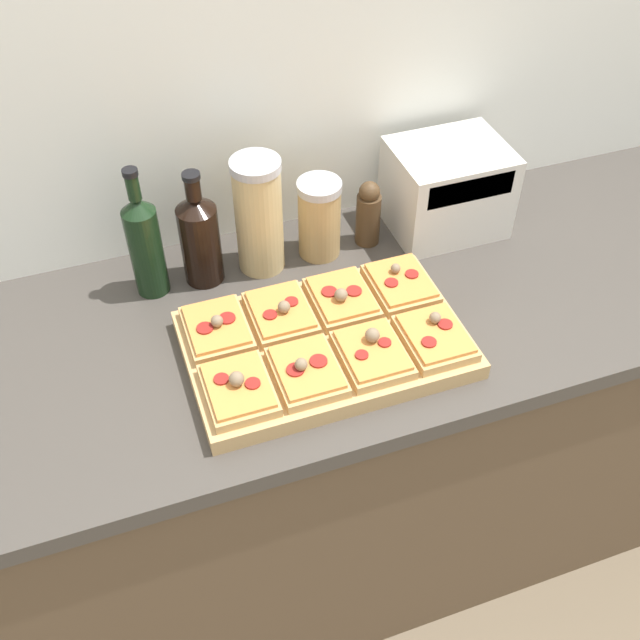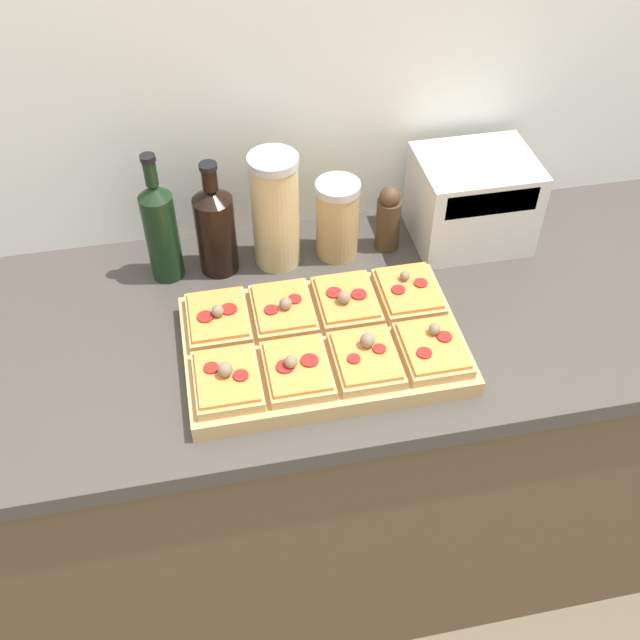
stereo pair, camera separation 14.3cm
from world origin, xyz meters
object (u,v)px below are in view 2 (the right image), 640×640
at_px(cutting_board, 323,345).
at_px(toaster_oven, 472,200).
at_px(grain_jar_tall, 275,211).
at_px(olive_oil_bottle, 161,229).
at_px(wine_bottle, 215,228).
at_px(grain_jar_short, 337,219).
at_px(pepper_mill, 388,218).

bearing_deg(cutting_board, toaster_oven, 36.44).
relative_size(grain_jar_tall, toaster_oven, 0.96).
distance_m(olive_oil_bottle, wine_bottle, 0.11).
relative_size(grain_jar_short, toaster_oven, 0.67).
bearing_deg(grain_jar_tall, cutting_board, -81.71).
relative_size(wine_bottle, pepper_mill, 1.68).
relative_size(cutting_board, pepper_mill, 3.38).
xyz_separation_m(wine_bottle, grain_jar_short, (0.26, -0.00, -0.02)).
bearing_deg(grain_jar_tall, pepper_mill, 0.00).
bearing_deg(olive_oil_bottle, wine_bottle, 0.00).
bearing_deg(grain_jar_tall, olive_oil_bottle, 180.00).
distance_m(wine_bottle, grain_jar_tall, 0.13).
distance_m(wine_bottle, pepper_mill, 0.38).
height_order(grain_jar_tall, grain_jar_short, grain_jar_tall).
relative_size(grain_jar_tall, pepper_mill, 1.68).
relative_size(olive_oil_bottle, toaster_oven, 1.08).
distance_m(cutting_board, grain_jar_short, 0.31).
xyz_separation_m(grain_jar_tall, grain_jar_short, (0.13, 0.00, -0.04)).
distance_m(cutting_board, grain_jar_tall, 0.32).
distance_m(pepper_mill, toaster_oven, 0.19).
bearing_deg(grain_jar_short, grain_jar_tall, 180.00).
bearing_deg(toaster_oven, grain_jar_tall, 179.89).
bearing_deg(olive_oil_bottle, grain_jar_tall, 0.00).
bearing_deg(wine_bottle, toaster_oven, -0.09).
relative_size(olive_oil_bottle, grain_jar_short, 1.62).
bearing_deg(olive_oil_bottle, grain_jar_short, 0.00).
bearing_deg(grain_jar_short, cutting_board, -107.28).
xyz_separation_m(wine_bottle, pepper_mill, (0.38, -0.00, -0.03)).
bearing_deg(grain_jar_tall, grain_jar_short, 0.00).
height_order(wine_bottle, toaster_oven, wine_bottle).
bearing_deg(wine_bottle, grain_jar_short, -0.00).
bearing_deg(grain_jar_tall, toaster_oven, -0.11).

